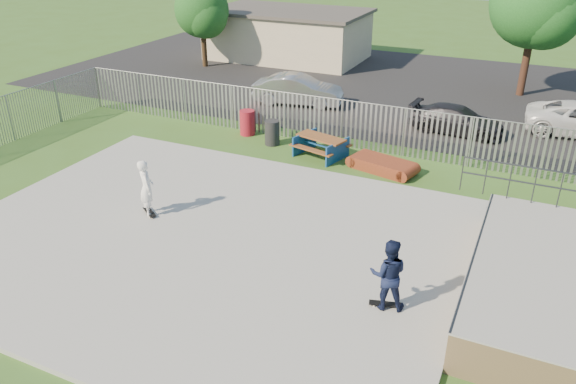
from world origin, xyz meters
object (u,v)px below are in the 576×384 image
at_px(funbox, 382,165).
at_px(trash_bin_grey, 272,133).
at_px(tree_left, 202,10).
at_px(skater_white, 147,188).
at_px(trash_bin_red, 247,123).
at_px(skater_navy, 388,274).
at_px(car_dark, 457,120).
at_px(picnic_table, 321,146).
at_px(car_silver, 298,90).
at_px(tree_mid, 537,2).

relative_size(funbox, trash_bin_grey, 2.31).
distance_m(tree_left, skater_white, 20.57).
bearing_deg(trash_bin_red, skater_navy, -46.53).
distance_m(car_dark, tree_left, 18.18).
bearing_deg(trash_bin_grey, skater_white, -95.07).
distance_m(trash_bin_red, tree_left, 13.51).
distance_m(trash_bin_grey, skater_white, 7.53).
relative_size(picnic_table, car_silver, 0.51).
bearing_deg(trash_bin_red, skater_white, -83.87).
relative_size(picnic_table, tree_left, 0.45).
xyz_separation_m(picnic_table, trash_bin_grey, (-2.36, 0.37, 0.10)).
distance_m(trash_bin_red, skater_navy, 13.15).
bearing_deg(car_dark, car_silver, 88.37).
height_order(picnic_table, tree_left, tree_left).
bearing_deg(trash_bin_grey, trash_bin_red, 157.93).
xyz_separation_m(trash_bin_grey, car_silver, (-1.32, 5.62, 0.24)).
relative_size(picnic_table, trash_bin_red, 2.12).
height_order(trash_bin_red, trash_bin_grey, trash_bin_red).
bearing_deg(tree_left, trash_bin_grey, -46.38).
distance_m(trash_bin_grey, tree_mid, 15.76).
xyz_separation_m(car_silver, skater_white, (0.65, -13.10, 0.30)).
xyz_separation_m(trash_bin_red, car_silver, (0.22, 5.00, 0.22)).
height_order(tree_left, skater_navy, tree_left).
bearing_deg(car_silver, picnic_table, -159.50).
bearing_deg(skater_white, car_dark, -77.31).
bearing_deg(tree_mid, tree_left, -175.05).
bearing_deg(car_dark, tree_left, 75.54).
xyz_separation_m(trash_bin_grey, car_dark, (6.82, 4.70, 0.10)).
bearing_deg(car_silver, trash_bin_red, 166.47).
distance_m(trash_bin_red, tree_mid, 16.22).
xyz_separation_m(funbox, trash_bin_grey, (-5.02, 0.70, 0.30)).
height_order(tree_left, tree_mid, tree_mid).
relative_size(car_silver, skater_white, 2.46).
distance_m(car_silver, tree_left, 10.49).
bearing_deg(car_dark, skater_navy, -172.27).
relative_size(trash_bin_grey, tree_left, 0.20).
height_order(funbox, skater_navy, skater_navy).
distance_m(picnic_table, trash_bin_grey, 2.39).
bearing_deg(tree_mid, trash_bin_red, -131.86).
distance_m(car_silver, tree_mid, 12.85).
bearing_deg(trash_bin_grey, picnic_table, -8.84).
xyz_separation_m(trash_bin_red, car_dark, (8.35, 4.08, 0.07)).
distance_m(trash_bin_red, car_dark, 9.29).
distance_m(tree_left, skater_navy, 26.43).
height_order(trash_bin_grey, tree_mid, tree_mid).
bearing_deg(picnic_table, skater_navy, -44.26).
bearing_deg(picnic_table, trash_bin_red, -179.59).
xyz_separation_m(funbox, skater_white, (-5.68, -6.78, 0.85)).
bearing_deg(skater_navy, picnic_table, -74.30).
bearing_deg(skater_white, car_silver, -42.90).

